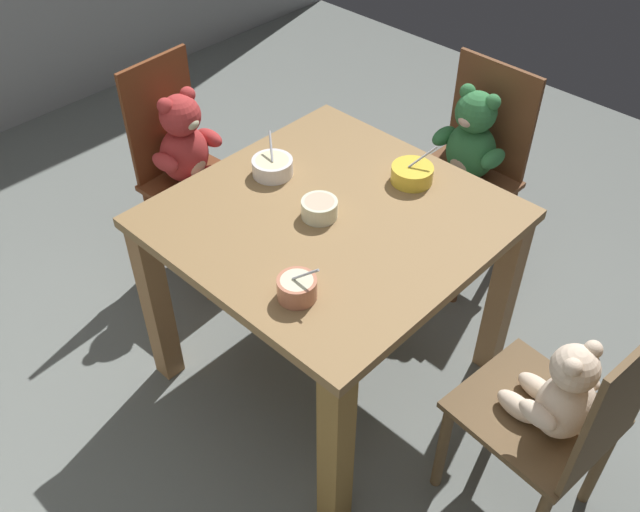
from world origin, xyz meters
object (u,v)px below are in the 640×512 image
teddy_chair_far_center (187,155)px  porridge_bowl_white_far_center (272,167)px  teddy_chair_near_front (560,407)px  porridge_bowl_cream_center (319,208)px  porridge_bowl_yellow_near_right (412,174)px  porridge_bowl_terracotta_near_left (297,288)px  dining_table (331,248)px  teddy_chair_near_right (469,153)px

teddy_chair_far_center → porridge_bowl_white_far_center: 0.60m
porridge_bowl_white_far_center → teddy_chair_near_front: bearing=-90.2°
porridge_bowl_white_far_center → porridge_bowl_cream_center: size_ratio=1.20×
teddy_chair_far_center → porridge_bowl_yellow_near_right: teddy_chair_far_center is taller
teddy_chair_far_center → porridge_bowl_terracotta_near_left: (-0.39, -1.03, 0.23)m
porridge_bowl_terracotta_near_left → porridge_bowl_cream_center: porridge_bowl_terracotta_near_left is taller
porridge_bowl_yellow_near_right → porridge_bowl_white_far_center: bearing=128.7°
porridge_bowl_terracotta_near_left → porridge_bowl_white_far_center: size_ratio=0.86×
dining_table → porridge_bowl_white_far_center: 0.34m
dining_table → teddy_chair_near_right: size_ratio=1.09×
dining_table → porridge_bowl_terracotta_near_left: porridge_bowl_terracotta_near_left is taller
teddy_chair_near_front → teddy_chair_near_right: bearing=-37.5°
dining_table → porridge_bowl_terracotta_near_left: (-0.34, -0.18, 0.18)m
porridge_bowl_yellow_near_right → porridge_bowl_cream_center: bearing=165.1°
porridge_bowl_cream_center → dining_table: bearing=-31.3°
teddy_chair_far_center → porridge_bowl_terracotta_near_left: size_ratio=7.74×
teddy_chair_far_center → porridge_bowl_white_far_center: teddy_chair_far_center is taller
teddy_chair_far_center → porridge_bowl_white_far_center: (-0.03, -0.55, 0.22)m
teddy_chair_far_center → teddy_chair_near_front: 1.71m
porridge_bowl_yellow_near_right → dining_table: bearing=167.1°
dining_table → teddy_chair_far_center: size_ratio=1.06×
teddy_chair_far_center → porridge_bowl_terracotta_near_left: 1.13m
dining_table → teddy_chair_near_right: bearing=2.3°
teddy_chair_far_center → porridge_bowl_terracotta_near_left: teddy_chair_far_center is taller
teddy_chair_far_center → teddy_chair_near_front: size_ratio=1.01×
teddy_chair_near_front → porridge_bowl_white_far_center: size_ratio=6.59×
teddy_chair_near_front → porridge_bowl_yellow_near_right: (0.30, 0.78, 0.26)m
dining_table → teddy_chair_near_front: bearing=-88.7°
porridge_bowl_yellow_near_right → teddy_chair_near_right: bearing=11.3°
teddy_chair_near_right → porridge_bowl_terracotta_near_left: bearing=11.5°
dining_table → teddy_chair_far_center: teddy_chair_far_center is taller
teddy_chair_far_center → porridge_bowl_yellow_near_right: bearing=12.2°
porridge_bowl_white_far_center → porridge_bowl_cream_center: (-0.06, -0.28, 0.00)m
teddy_chair_near_front → porridge_bowl_yellow_near_right: teddy_chair_near_front is taller
teddy_chair_near_right → porridge_bowl_terracotta_near_left: 1.24m
dining_table → teddy_chair_near_front: (0.02, -0.86, -0.08)m
teddy_chair_near_right → porridge_bowl_yellow_near_right: (-0.54, -0.11, 0.22)m
porridge_bowl_white_far_center → dining_table: bearing=-94.5°
porridge_bowl_white_far_center → teddy_chair_near_right: bearing=-17.4°
porridge_bowl_white_far_center → porridge_bowl_cream_center: porridge_bowl_white_far_center is taller
porridge_bowl_white_far_center → porridge_bowl_yellow_near_right: 0.47m
teddy_chair_near_front → porridge_bowl_cream_center: size_ratio=7.94×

